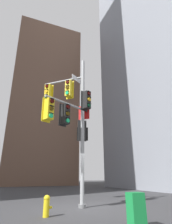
{
  "coord_description": "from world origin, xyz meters",
  "views": [
    {
      "loc": [
        -3.53,
        -9.04,
        1.39
      ],
      "look_at": [
        0.35,
        0.37,
        4.92
      ],
      "focal_mm": 29.9,
      "sensor_mm": 36.0,
      "label": 1
    }
  ],
  "objects": [
    {
      "name": "building_tower_right",
      "position": [
        18.22,
        8.62,
        19.76
      ],
      "size": [
        16.33,
        16.33,
        39.53
      ],
      "primitive_type": "cube",
      "color": "#9399A3",
      "rests_on": "ground"
    },
    {
      "name": "fire_hydrant",
      "position": [
        -1.97,
        -1.45,
        0.39
      ],
      "size": [
        0.33,
        0.23,
        0.74
      ],
      "color": "yellow",
      "rests_on": "ground"
    },
    {
      "name": "signal_pole_assembly",
      "position": [
        -0.64,
        0.1,
        4.76
      ],
      "size": [
        2.74,
        3.17,
        8.03
      ],
      "color": "#9EA0A3",
      "rests_on": "ground"
    },
    {
      "name": "newspaper_box",
      "position": [
        0.1,
        -4.05,
        0.48
      ],
      "size": [
        0.45,
        0.36,
        0.95
      ],
      "color": "#198C3F",
      "rests_on": "ground"
    },
    {
      "name": "building_mid_block",
      "position": [
        1.75,
        27.74,
        15.54
      ],
      "size": [
        12.22,
        12.22,
        31.08
      ],
      "primitive_type": "cube",
      "color": "brown",
      "rests_on": "ground"
    },
    {
      "name": "ground",
      "position": [
        0.0,
        0.0,
        0.0
      ],
      "size": [
        120.0,
        120.0,
        0.0
      ],
      "primitive_type": "plane",
      "color": "#38383A"
    }
  ]
}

